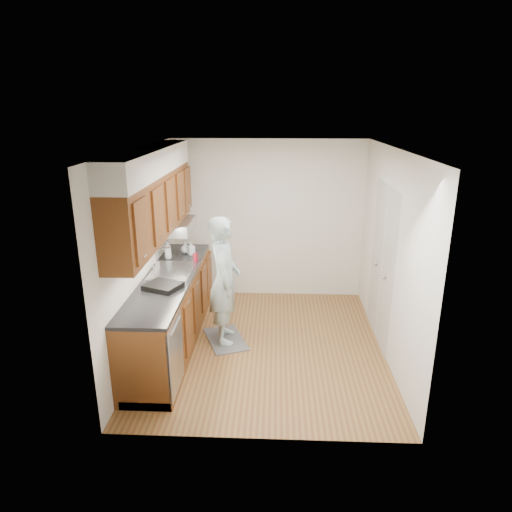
{
  "coord_description": "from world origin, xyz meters",
  "views": [
    {
      "loc": [
        0.12,
        -5.26,
        2.95
      ],
      "look_at": [
        -0.12,
        0.25,
        1.14
      ],
      "focal_mm": 32.0,
      "sensor_mm": 36.0,
      "label": 1
    }
  ],
  "objects": [
    {
      "name": "soap_bottle_b",
      "position": [
        -1.08,
        0.9,
        1.04
      ],
      "size": [
        0.12,
        0.12,
        0.19
      ],
      "primitive_type": "imported",
      "rotation": [
        0.0,
        0.0,
        -0.87
      ],
      "color": "silver",
      "rests_on": "counter"
    },
    {
      "name": "soap_bottle_c",
      "position": [
        -1.18,
        0.95,
        1.02
      ],
      "size": [
        0.18,
        0.18,
        0.17
      ],
      "primitive_type": "imported",
      "rotation": [
        0.0,
        0.0,
        0.61
      ],
      "color": "silver",
      "rests_on": "counter"
    },
    {
      "name": "closet_door",
      "position": [
        1.49,
        0.3,
        1.02
      ],
      "size": [
        0.02,
        1.22,
        2.05
      ],
      "primitive_type": "cube",
      "color": "silver",
      "rests_on": "wall_right"
    },
    {
      "name": "floor",
      "position": [
        0.0,
        0.0,
        0.0
      ],
      "size": [
        3.5,
        3.5,
        0.0
      ],
      "primitive_type": "plane",
      "color": "brown",
      "rests_on": "ground"
    },
    {
      "name": "wall_left",
      "position": [
        -1.5,
        0.0,
        1.25
      ],
      "size": [
        0.02,
        3.5,
        2.5
      ],
      "primitive_type": "cube",
      "color": "silver",
      "rests_on": "floor"
    },
    {
      "name": "counter",
      "position": [
        -1.2,
        -0.0,
        0.49
      ],
      "size": [
        0.64,
        2.8,
        1.3
      ],
      "color": "brown",
      "rests_on": "floor"
    },
    {
      "name": "wall_back",
      "position": [
        0.0,
        1.75,
        1.25
      ],
      "size": [
        3.0,
        0.02,
        2.5
      ],
      "primitive_type": "cube",
      "color": "silver",
      "rests_on": "floor"
    },
    {
      "name": "wall_right",
      "position": [
        1.5,
        0.0,
        1.25
      ],
      "size": [
        0.02,
        3.5,
        2.5
      ],
      "primitive_type": "cube",
      "color": "silver",
      "rests_on": "floor"
    },
    {
      "name": "person",
      "position": [
        -0.52,
        0.13,
        0.96
      ],
      "size": [
        0.51,
        0.71,
        1.89
      ],
      "primitive_type": "imported",
      "rotation": [
        0.0,
        0.0,
        1.68
      ],
      "color": "#A2C0C6",
      "rests_on": "floor_mat"
    },
    {
      "name": "soda_can",
      "position": [
        -0.96,
        0.57,
        1.0
      ],
      "size": [
        0.08,
        0.08,
        0.12
      ],
      "primitive_type": "cylinder",
      "rotation": [
        0.0,
        0.0,
        -0.2
      ],
      "color": "#A91D30",
      "rests_on": "counter"
    },
    {
      "name": "floor_mat",
      "position": [
        -0.52,
        0.13,
        0.01
      ],
      "size": [
        0.69,
        0.87,
        0.01
      ],
      "primitive_type": "cube",
      "rotation": [
        0.0,
        0.0,
        0.37
      ],
      "color": "slate",
      "rests_on": "floor"
    },
    {
      "name": "soap_bottle_a",
      "position": [
        -1.37,
        0.7,
        1.07
      ],
      "size": [
        0.12,
        0.12,
        0.26
      ],
      "primitive_type": "imported",
      "rotation": [
        0.0,
        0.0,
        -0.21
      ],
      "color": "silver",
      "rests_on": "counter"
    },
    {
      "name": "upper_cabinets",
      "position": [
        -1.33,
        0.05,
        1.95
      ],
      "size": [
        0.47,
        2.8,
        1.21
      ],
      "color": "brown",
      "rests_on": "wall_left"
    },
    {
      "name": "dish_rack",
      "position": [
        -1.17,
        -0.4,
        0.97
      ],
      "size": [
        0.48,
        0.45,
        0.06
      ],
      "primitive_type": "cube",
      "rotation": [
        0.0,
        0.0,
        -0.4
      ],
      "color": "black",
      "rests_on": "counter"
    },
    {
      "name": "ceiling",
      "position": [
        0.0,
        0.0,
        2.5
      ],
      "size": [
        3.5,
        3.5,
        0.0
      ],
      "primitive_type": "plane",
      "rotation": [
        3.14,
        0.0,
        0.0
      ],
      "color": "white",
      "rests_on": "wall_left"
    }
  ]
}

